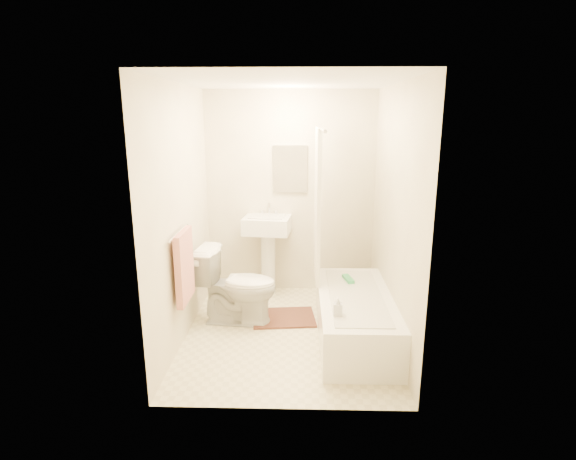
{
  "coord_description": "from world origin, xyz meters",
  "views": [
    {
      "loc": [
        0.12,
        -4.09,
        2.12
      ],
      "look_at": [
        0.0,
        0.25,
        1.0
      ],
      "focal_mm": 28.0,
      "sensor_mm": 36.0,
      "label": 1
    }
  ],
  "objects_px": {
    "toilet": "(238,286)",
    "bathtub": "(355,317)",
    "soap_bottle": "(338,307)",
    "bath_mat": "(284,318)",
    "sink": "(268,252)"
  },
  "relations": [
    {
      "from": "bath_mat",
      "to": "soap_bottle",
      "type": "relative_size",
      "value": 3.84
    },
    {
      "from": "soap_bottle",
      "to": "toilet",
      "type": "bearing_deg",
      "value": 140.95
    },
    {
      "from": "bath_mat",
      "to": "toilet",
      "type": "bearing_deg",
      "value": -171.08
    },
    {
      "from": "toilet",
      "to": "bathtub",
      "type": "relative_size",
      "value": 0.51
    },
    {
      "from": "toilet",
      "to": "soap_bottle",
      "type": "height_order",
      "value": "toilet"
    },
    {
      "from": "toilet",
      "to": "sink",
      "type": "bearing_deg",
      "value": -12.26
    },
    {
      "from": "bath_mat",
      "to": "soap_bottle",
      "type": "distance_m",
      "value": 1.12
    },
    {
      "from": "bathtub",
      "to": "toilet",
      "type": "bearing_deg",
      "value": 164.08
    },
    {
      "from": "toilet",
      "to": "bath_mat",
      "type": "xyz_separation_m",
      "value": [
        0.47,
        0.07,
        -0.39
      ]
    },
    {
      "from": "bathtub",
      "to": "sink",
      "type": "bearing_deg",
      "value": 129.27
    },
    {
      "from": "bathtub",
      "to": "soap_bottle",
      "type": "distance_m",
      "value": 0.58
    },
    {
      "from": "toilet",
      "to": "soap_bottle",
      "type": "distance_m",
      "value": 1.25
    },
    {
      "from": "bathtub",
      "to": "bath_mat",
      "type": "xyz_separation_m",
      "value": [
        -0.7,
        0.41,
        -0.21
      ]
    },
    {
      "from": "soap_bottle",
      "to": "bath_mat",
      "type": "bearing_deg",
      "value": 119.92
    },
    {
      "from": "bathtub",
      "to": "soap_bottle",
      "type": "relative_size",
      "value": 9.29
    }
  ]
}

